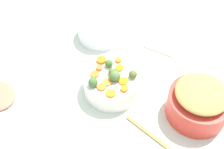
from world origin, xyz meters
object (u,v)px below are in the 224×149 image
at_px(wooden_spoon, 166,146).
at_px(casserole_dish, 100,30).
at_px(serving_bowl_carrots, 112,83).
at_px(metal_pot, 198,105).

bearing_deg(wooden_spoon, casserole_dish, -139.11).
xyz_separation_m(serving_bowl_carrots, casserole_dish, (-0.29, -0.15, -0.00)).
relative_size(serving_bowl_carrots, metal_pot, 0.99).
bearing_deg(wooden_spoon, serving_bowl_carrots, -125.34).
bearing_deg(metal_pot, serving_bowl_carrots, -91.56).
xyz_separation_m(wooden_spoon, casserole_dish, (-0.48, -0.42, 0.04)).
height_order(metal_pot, wooden_spoon, metal_pot).
relative_size(metal_pot, casserole_dish, 1.11).
bearing_deg(casserole_dish, metal_pot, 58.45).
distance_m(metal_pot, wooden_spoon, 0.20).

